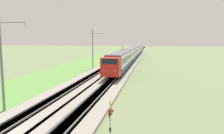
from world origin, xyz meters
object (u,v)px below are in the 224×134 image
Objects in this scene: crossing_signal_far at (110,119)px; catenary_mast_near at (2,62)px; catenary_mast_mid at (93,49)px; passenger_train at (134,52)px.

catenary_mast_near reaches higher than crossing_signal_far.
catenary_mast_mid is (29.25, -0.00, -0.09)m from catenary_mast_near.
catenary_mast_mid is (-26.27, 6.73, 2.02)m from passenger_train.
crossing_signal_far is at bearing -163.04° from catenary_mast_mid.
catenary_mast_near reaches higher than passenger_train.
catenary_mast_mid is at bearing 106.96° from crossing_signal_far.
passenger_train is at bearing -14.36° from catenary_mast_mid.
catenary_mast_mid is (33.84, 10.32, 2.63)m from crossing_signal_far.
catenary_mast_mid reaches higher than crossing_signal_far.
catenary_mast_near is at bearing 156.02° from crossing_signal_far.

